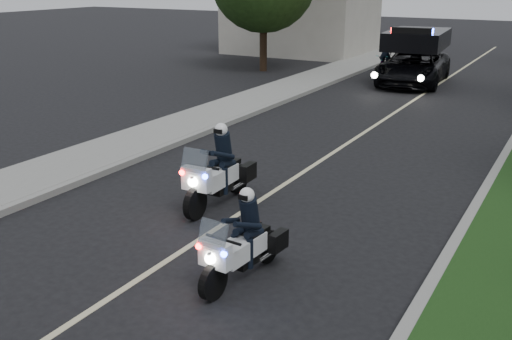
{
  "coord_description": "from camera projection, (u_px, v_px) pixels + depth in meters",
  "views": [
    {
      "loc": [
        5.71,
        -7.27,
        4.58
      ],
      "look_at": [
        0.4,
        2.11,
        1.0
      ],
      "focal_mm": 41.5,
      "sensor_mm": 36.0,
      "label": 1
    }
  ],
  "objects": [
    {
      "name": "ground",
      "position": [
        175.0,
        256.0,
        10.12
      ],
      "size": [
        120.0,
        120.0,
        0.0
      ],
      "primitive_type": "plane",
      "color": "black",
      "rests_on": "ground"
    },
    {
      "name": "police_moto_left",
      "position": [
        219.0,
        205.0,
        12.35
      ],
      "size": [
        0.76,
        2.05,
        1.73
      ],
      "primitive_type": null,
      "rotation": [
        0.0,
        0.0,
        0.02
      ],
      "color": "silver",
      "rests_on": "ground"
    },
    {
      "name": "tree_left_far",
      "position": [
        338.0,
        46.0,
        39.82
      ],
      "size": [
        6.27,
        6.27,
        8.19
      ],
      "primitive_type": null,
      "rotation": [
        0.0,
        0.0,
        -0.34
      ],
      "color": "black",
      "rests_on": "ground"
    },
    {
      "name": "curb_right",
      "position": [
        511.0,
        144.0,
        16.44
      ],
      "size": [
        0.2,
        60.0,
        0.15
      ],
      "primitive_type": "cube",
      "color": "gray",
      "rests_on": "ground"
    },
    {
      "name": "curb_left",
      "position": [
        255.0,
        112.0,
        20.27
      ],
      "size": [
        0.2,
        60.0,
        0.15
      ],
      "primitive_type": "cube",
      "color": "gray",
      "rests_on": "ground"
    },
    {
      "name": "tree_left_near",
      "position": [
        263.0,
        71.0,
        29.42
      ],
      "size": [
        5.46,
        5.46,
        8.54
      ],
      "primitive_type": null,
      "rotation": [
        0.0,
        0.0,
        -0.07
      ],
      "color": "#224115",
      "rests_on": "ground"
    },
    {
      "name": "police_moto_right",
      "position": [
        243.0,
        279.0,
        9.35
      ],
      "size": [
        0.76,
        1.81,
        1.5
      ],
      "primitive_type": null,
      "rotation": [
        0.0,
        0.0,
        -0.08
      ],
      "color": "silver",
      "rests_on": "ground"
    },
    {
      "name": "lane_marking",
      "position": [
        370.0,
        129.0,
        18.38
      ],
      "size": [
        0.12,
        50.0,
        0.01
      ],
      "primitive_type": "cube",
      "color": "#BFB78C",
      "rests_on": "ground"
    },
    {
      "name": "police_suv",
      "position": [
        412.0,
        84.0,
        25.97
      ],
      "size": [
        3.01,
        5.69,
        2.67
      ],
      "primitive_type": "imported",
      "rotation": [
        0.0,
        0.0,
        0.09
      ],
      "color": "black",
      "rests_on": "ground"
    },
    {
      "name": "cyclist",
      "position": [
        384.0,
        74.0,
        28.59
      ],
      "size": [
        0.63,
        0.45,
        1.63
      ],
      "primitive_type": "imported",
      "rotation": [
        0.0,
        0.0,
        3.25
      ],
      "color": "black",
      "rests_on": "ground"
    },
    {
      "name": "sidewalk_left",
      "position": [
        228.0,
        109.0,
        20.78
      ],
      "size": [
        2.0,
        60.0,
        0.16
      ],
      "primitive_type": "cube",
      "color": "gray",
      "rests_on": "ground"
    },
    {
      "name": "bicycle",
      "position": [
        384.0,
        74.0,
        28.59
      ],
      "size": [
        0.63,
        1.74,
        0.9
      ],
      "primitive_type": "imported",
      "rotation": [
        0.0,
        0.0,
        -0.02
      ],
      "color": "black",
      "rests_on": "ground"
    }
  ]
}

